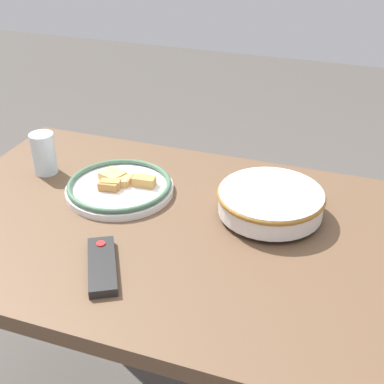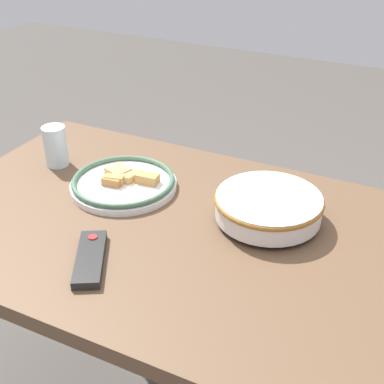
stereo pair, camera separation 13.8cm
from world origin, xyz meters
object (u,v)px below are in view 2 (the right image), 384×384
object	(u,v)px
noodle_bowl	(268,206)
tv_remote	(90,259)
food_plate	(124,183)
drinking_glass	(55,146)

from	to	relation	value
noodle_bowl	tv_remote	world-z (taller)	noodle_bowl
food_plate	noodle_bowl	bearing A→B (deg)	-177.18
noodle_bowl	drinking_glass	bearing A→B (deg)	-1.09
food_plate	tv_remote	xyz separation A→B (m)	(-0.11, 0.31, -0.01)
tv_remote	drinking_glass	distance (m)	0.50
noodle_bowl	drinking_glass	world-z (taller)	drinking_glass
food_plate	drinking_glass	size ratio (longest dim) A/B	2.42
food_plate	drinking_glass	bearing A→B (deg)	-7.37
food_plate	tv_remote	distance (m)	0.33
noodle_bowl	tv_remote	bearing A→B (deg)	47.95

